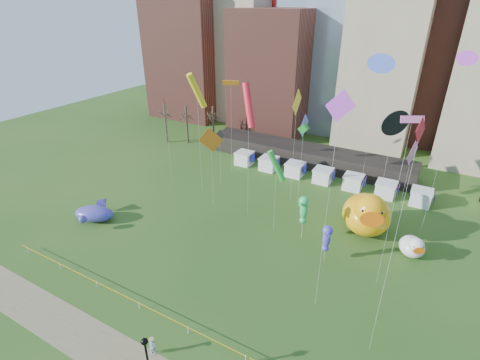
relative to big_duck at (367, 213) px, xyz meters
The scene contains 30 objects.
ground 26.65m from the big_duck, 113.19° to the right, with size 160.00×160.00×0.00m, color #214A17.
skyline 41.91m from the big_duck, 102.56° to the left, with size 101.00×23.00×68.00m.
pavilion 22.84m from the big_duck, 129.26° to the left, with size 38.00×6.00×3.20m, color black.
vendor_tents 15.10m from the big_duck, 128.92° to the left, with size 33.24×2.80×2.40m.
bare_trees 43.72m from the big_duck, 158.25° to the left, with size 8.44×6.44×8.50m.
caution_tape 26.58m from the big_duck, 113.19° to the right, with size 50.00×0.06×0.90m.
big_duck is the anchor object (origin of this frame).
small_duck 6.50m from the big_duck, 19.66° to the right, with size 3.94×4.32×3.01m.
seahorse_green 8.86m from the big_duck, 140.10° to the right, with size 1.43×1.72×6.34m.
seahorse_purple 8.67m from the big_duck, 109.13° to the right, with size 1.51×1.70×4.90m.
whale_inflatable 36.61m from the big_duck, 155.57° to the right, with size 6.15×6.84×2.41m.
lamppost 31.34m from the big_duck, 108.82° to the right, with size 0.54×0.54×5.20m.
woman 30.04m from the big_duck, 113.18° to the right, with size 0.63×0.42×1.74m, color white.
kite_0 20.41m from the big_duck, 166.15° to the right, with size 2.97×2.77×18.54m.
kite_1 9.96m from the big_duck, 64.17° to the left, with size 0.86×3.33×11.26m.
kite_2 24.53m from the big_duck, behind, with size 1.98×0.63×9.59m.
kite_3 13.40m from the big_duck, behind, with size 1.58×0.49×13.03m.
kite_4 17.11m from the big_duck, 164.53° to the left, with size 0.12×3.50×16.87m.
kite_5 15.75m from the big_duck, 149.52° to the left, with size 0.19×3.46×12.53m.
kite_6 22.78m from the big_duck, behind, with size 2.15×2.99×12.00m.
kite_7 22.62m from the big_duck, 95.64° to the right, with size 2.50×0.68×21.55m.
kite_8 24.57m from the big_duck, 76.23° to the right, with size 0.44×1.84×21.09m.
kite_9 17.87m from the big_duck, 69.92° to the right, with size 1.92×1.25×18.63m.
kite_10 12.44m from the big_duck, 28.75° to the right, with size 1.88×2.53×16.77m.
kite_11 13.45m from the big_duck, 154.02° to the right, with size 2.50×1.88×11.39m.
kite_12 28.62m from the big_duck, behind, with size 1.95×3.22×18.51m.
kite_13 18.76m from the big_duck, 110.14° to the left, with size 2.39×0.79×21.64m.
kite_14 28.45m from the big_duck, 163.73° to the left, with size 2.46×1.49×16.17m.
kite_15 20.27m from the big_duck, ahead, with size 1.37×0.85×23.07m.
kite_16 33.43m from the big_duck, behind, with size 1.06×1.32×14.93m.
Camera 1 is at (15.59, -17.94, 27.46)m, focal length 27.00 mm.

